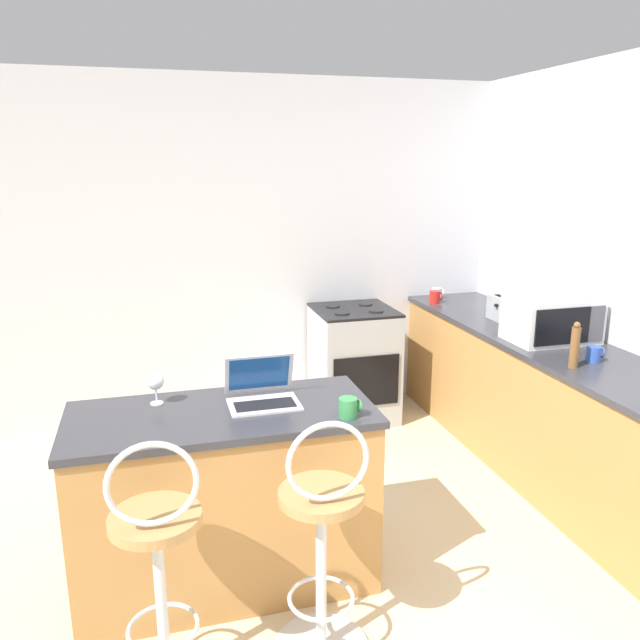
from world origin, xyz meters
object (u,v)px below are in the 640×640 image
(laptop, at_px, (262,390))
(pepper_mill, at_px, (575,346))
(toaster, at_px, (508,309))
(mug_red, at_px, (435,297))
(bar_stool_near, at_px, (159,571))
(mug_green, at_px, (349,408))
(mug_blue, at_px, (594,354))
(wine_glass_tall, at_px, (155,382))
(stove_range, at_px, (354,363))
(microwave, at_px, (552,319))
(bar_stool_far, at_px, (322,544))
(mug_white, at_px, (437,293))

(laptop, relative_size, pepper_mill, 1.26)
(toaster, relative_size, mug_red, 2.96)
(bar_stool_near, relative_size, mug_red, 10.60)
(mug_green, bearing_deg, bar_stool_near, -157.14)
(mug_blue, distance_m, wine_glass_tall, 2.40)
(mug_green, xyz_separation_m, mug_blue, (1.58, 0.38, 0.00))
(toaster, xyz_separation_m, stove_range, (-0.92, 0.65, -0.53))
(microwave, distance_m, wine_glass_tall, 2.46)
(stove_range, height_order, mug_blue, mug_blue)
(microwave, relative_size, mug_green, 5.26)
(mug_red, relative_size, pepper_mill, 0.39)
(stove_range, height_order, mug_red, mug_red)
(microwave, xyz_separation_m, wine_glass_tall, (-2.42, -0.42, -0.03))
(laptop, bearing_deg, mug_blue, 2.75)
(bar_stool_far, distance_m, mug_white, 3.04)
(bar_stool_far, height_order, wine_glass_tall, bar_stool_far)
(pepper_mill, bearing_deg, bar_stool_far, -157.30)
(bar_stool_far, xyz_separation_m, microwave, (1.82, 1.17, 0.51))
(bar_stool_near, height_order, mug_blue, bar_stool_near)
(bar_stool_far, bearing_deg, laptop, 100.19)
(stove_range, height_order, mug_white, mug_white)
(mug_green, relative_size, mug_blue, 1.04)
(pepper_mill, height_order, mug_blue, pepper_mill)
(laptop, relative_size, stove_range, 0.37)
(bar_stool_far, bearing_deg, mug_white, 56.10)
(bar_stool_near, bearing_deg, microwave, 25.51)
(toaster, bearing_deg, bar_stool_near, -145.64)
(stove_range, height_order, wine_glass_tall, wine_glass_tall)
(microwave, xyz_separation_m, toaster, (0.01, 0.51, -0.05))
(mug_red, bearing_deg, laptop, -135.08)
(bar_stool_far, bearing_deg, stove_range, 68.72)
(bar_stool_near, relative_size, pepper_mill, 4.10)
(mug_green, bearing_deg, mug_red, 55.44)
(bar_stool_far, bearing_deg, pepper_mill, 22.70)
(bar_stool_far, height_order, laptop, laptop)
(stove_range, height_order, pepper_mill, pepper_mill)
(laptop, bearing_deg, mug_green, -40.32)
(bar_stool_far, distance_m, mug_red, 2.86)
(microwave, bearing_deg, pepper_mill, -112.43)
(wine_glass_tall, bearing_deg, mug_white, 37.60)
(wine_glass_tall, bearing_deg, mug_blue, -0.27)
(stove_range, xyz_separation_m, mug_red, (0.68, 0.02, 0.49))
(laptop, xyz_separation_m, mug_blue, (1.92, 0.09, -0.01))
(stove_range, bearing_deg, laptop, -121.26)
(laptop, bearing_deg, mug_red, 44.92)
(bar_stool_far, distance_m, microwave, 2.23)
(mug_red, distance_m, pepper_mill, 1.67)
(toaster, xyz_separation_m, mug_white, (-0.15, 0.82, -0.04))
(stove_range, bearing_deg, bar_stool_far, -111.28)
(wine_glass_tall, distance_m, mug_white, 2.88)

